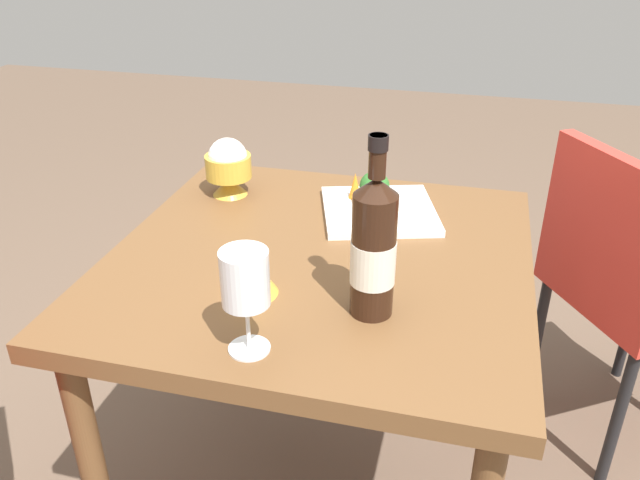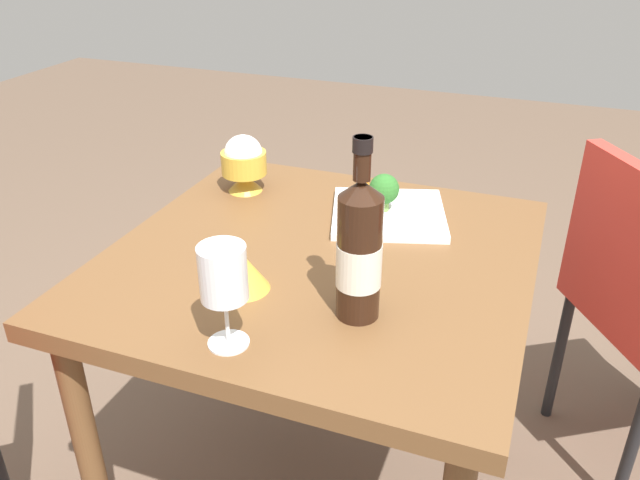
{
  "view_description": "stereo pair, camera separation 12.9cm",
  "coord_description": "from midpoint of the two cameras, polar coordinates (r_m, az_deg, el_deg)",
  "views": [
    {
      "loc": [
        0.28,
        -1.11,
        1.36
      ],
      "look_at": [
        0.0,
        0.0,
        0.75
      ],
      "focal_mm": 36.08,
      "sensor_mm": 36.0,
      "label": 1
    },
    {
      "loc": [
        0.4,
        -1.07,
        1.36
      ],
      "look_at": [
        0.0,
        0.0,
        0.75
      ],
      "focal_mm": 36.08,
      "sensor_mm": 36.0,
      "label": 2
    }
  ],
  "objects": [
    {
      "name": "wine_glass",
      "position": [
        0.98,
        -10.43,
        -3.7
      ],
      "size": [
        0.08,
        0.08,
        0.18
      ],
      "color": "white",
      "rests_on": "dining_table"
    },
    {
      "name": "wine_bottle",
      "position": [
        1.06,
        1.32,
        -0.79
      ],
      "size": [
        0.08,
        0.08,
        0.32
      ],
      "color": "black",
      "rests_on": "dining_table"
    },
    {
      "name": "serving_plate",
      "position": [
        1.47,
        2.76,
        2.56
      ],
      "size": [
        0.31,
        0.31,
        0.02
      ],
      "rotation": [
        0.0,
        0.0,
        0.3
      ],
      "color": "white",
      "rests_on": "dining_table"
    },
    {
      "name": "rice_bowl",
      "position": [
        1.57,
        -10.51,
        6.44
      ],
      "size": [
        0.11,
        0.11,
        0.14
      ],
      "color": "gold",
      "rests_on": "dining_table"
    },
    {
      "name": "rice_bowl_lid",
      "position": [
        1.17,
        -9.36,
        -3.16
      ],
      "size": [
        0.1,
        0.1,
        0.09
      ],
      "color": "gold",
      "rests_on": "dining_table"
    },
    {
      "name": "dining_table",
      "position": [
        1.35,
        -2.74,
        -4.58
      ],
      "size": [
        0.84,
        0.84,
        0.72
      ],
      "color": "brown",
      "rests_on": "ground_plane"
    },
    {
      "name": "carrot_garnish_left",
      "position": [
        1.5,
        0.67,
        4.79
      ],
      "size": [
        0.03,
        0.03,
        0.06
      ],
      "color": "orange",
      "rests_on": "serving_plate"
    },
    {
      "name": "chair_near_window",
      "position": [
        1.76,
        23.15,
        -2.79
      ],
      "size": [
        0.55,
        0.55,
        0.85
      ],
      "rotation": [
        0.0,
        0.0,
        -1.01
      ],
      "color": "red",
      "rests_on": "ground_plane"
    },
    {
      "name": "broccoli_floret",
      "position": [
        1.44,
        2.3,
        4.65
      ],
      "size": [
        0.07,
        0.07,
        0.09
      ],
      "color": "#729E4C",
      "rests_on": "serving_plate"
    }
  ]
}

